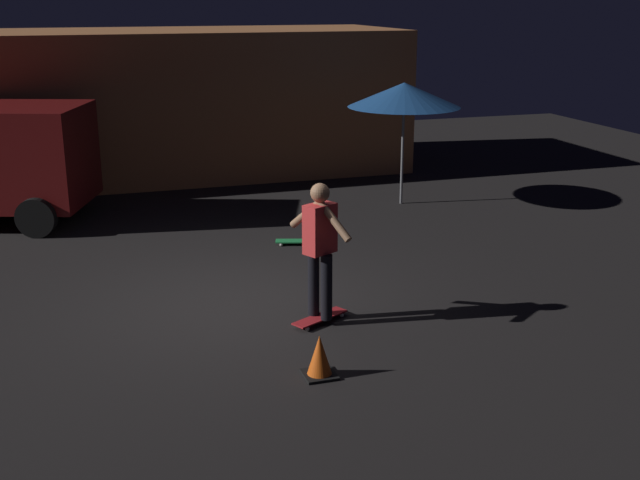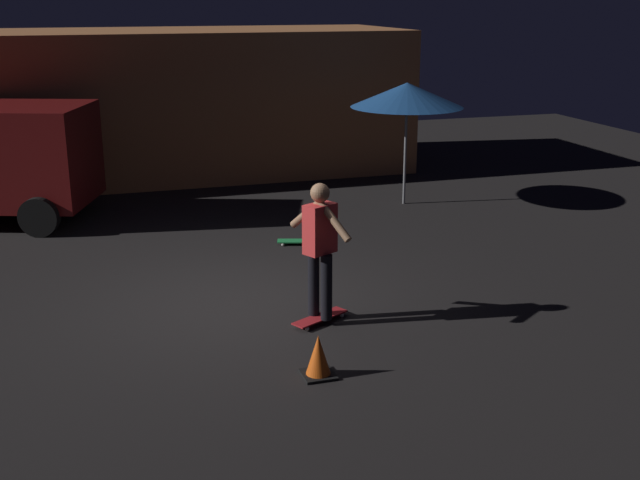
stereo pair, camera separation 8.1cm
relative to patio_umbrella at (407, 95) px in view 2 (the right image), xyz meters
name	(u,v)px [view 2 (the right image)]	position (x,y,z in m)	size (l,w,h in m)	color
ground_plane	(233,302)	(-4.17, -4.13, -2.07)	(28.00, 28.00, 0.00)	black
low_building	(106,104)	(-5.20, 4.43, -0.51)	(13.11, 3.95, 3.13)	#C67A47
patio_umbrella	(407,95)	(0.00, 0.00, 0.00)	(2.10, 2.10, 2.30)	slate
skateboard_ridden	(320,318)	(-3.29, -5.11, -2.02)	(0.78, 0.54, 0.07)	#AD1E23
skateboard_spare	(302,241)	(-2.62, -1.97, -2.02)	(0.80, 0.42, 0.07)	green
skater	(320,241)	(-3.29, -5.11, -1.04)	(0.53, 0.91, 1.67)	black
traffic_cone	(318,357)	(-3.75, -6.49, -1.86)	(0.34, 0.34, 0.46)	black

